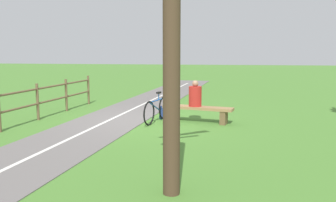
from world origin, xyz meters
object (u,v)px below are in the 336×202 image
(bench, at_px, (198,111))
(tree_near_bench, at_px, (172,58))
(backpack, at_px, (164,113))
(person_seated, at_px, (195,95))
(bicycle, at_px, (157,110))

(bench, bearing_deg, tree_near_bench, 103.10)
(backpack, bearing_deg, person_seated, 158.67)
(tree_near_bench, bearing_deg, person_seated, -89.56)
(bench, distance_m, backpack, 1.14)
(person_seated, relative_size, backpack, 2.00)
(backpack, height_order, tree_near_bench, tree_near_bench)
(bicycle, relative_size, backpack, 4.51)
(bench, height_order, person_seated, person_seated)
(bicycle, distance_m, tree_near_bench, 5.46)
(tree_near_bench, bearing_deg, bench, -90.42)
(person_seated, bearing_deg, tree_near_bench, 103.95)
(person_seated, xyz_separation_m, tree_near_bench, (-0.04, 5.26, 1.20))
(bench, distance_m, tree_near_bench, 5.49)
(bench, bearing_deg, backpack, -7.27)
(backpack, relative_size, tree_near_bench, 0.09)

